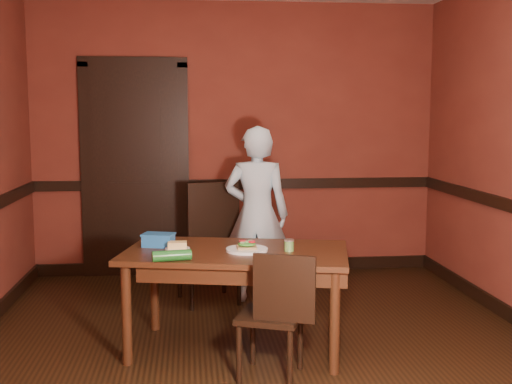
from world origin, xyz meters
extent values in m
cube|color=black|center=(0.00, 0.00, 0.00)|extent=(4.00, 4.50, 0.01)
cube|color=maroon|center=(0.00, 2.25, 1.35)|extent=(4.00, 0.02, 2.70)
cube|color=maroon|center=(0.00, -2.25, 1.35)|extent=(4.00, 0.02, 2.70)
cube|color=black|center=(0.00, 2.23, 0.90)|extent=(4.00, 0.03, 0.10)
cube|color=black|center=(0.00, 2.23, 0.06)|extent=(4.00, 0.03, 0.12)
cube|color=black|center=(-1.00, 2.21, 1.02)|extent=(0.85, 0.04, 2.05)
cube|color=black|center=(-1.48, 2.23, 1.02)|extent=(0.10, 0.06, 2.15)
cube|color=black|center=(-0.52, 2.23, 1.02)|extent=(0.10, 0.06, 2.15)
cube|color=black|center=(-1.00, 2.23, 2.10)|extent=(1.05, 0.06, 0.10)
cube|color=#32190C|center=(-0.17, 0.06, 0.35)|extent=(1.63, 1.13, 0.69)
imported|color=silver|center=(0.09, 1.20, 0.75)|extent=(0.61, 0.46, 1.50)
cylinder|color=white|center=(-0.10, 0.02, 0.70)|extent=(0.28, 0.28, 0.01)
cube|color=#9A7C4A|center=(-0.10, 0.02, 0.72)|extent=(0.13, 0.12, 0.02)
ellipsoid|color=green|center=(-0.10, 0.02, 0.74)|extent=(0.12, 0.11, 0.03)
cylinder|color=red|center=(-0.12, 0.03, 0.76)|extent=(0.05, 0.05, 0.01)
cylinder|color=red|center=(-0.06, 0.01, 0.76)|extent=(0.05, 0.05, 0.01)
cylinder|color=#8CB76C|center=(-0.13, -0.01, 0.76)|extent=(0.03, 0.03, 0.01)
cylinder|color=#8CB76C|center=(-0.07, 0.04, 0.76)|extent=(0.03, 0.03, 0.01)
cylinder|color=#8CB76C|center=(-0.10, 0.02, 0.76)|extent=(0.03, 0.03, 0.01)
cylinder|color=#5A863F|center=(0.18, -0.01, 0.73)|extent=(0.06, 0.06, 0.07)
cylinder|color=#B1B1A9|center=(0.18, -0.01, 0.77)|extent=(0.07, 0.07, 0.01)
cylinder|color=white|center=(-0.56, 0.12, 0.70)|extent=(0.17, 0.17, 0.01)
cube|color=#E3BB6B|center=(-0.56, 0.12, 0.73)|extent=(0.13, 0.08, 0.04)
cube|color=#2265B1|center=(-0.69, 0.23, 0.73)|extent=(0.23, 0.18, 0.08)
cube|color=#2265B1|center=(-0.69, 0.23, 0.78)|extent=(0.24, 0.20, 0.01)
cylinder|color=#17541B|center=(-0.59, -0.22, 0.73)|extent=(0.25, 0.11, 0.07)
camera|label=1|loc=(-0.48, -4.16, 1.61)|focal=45.00mm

